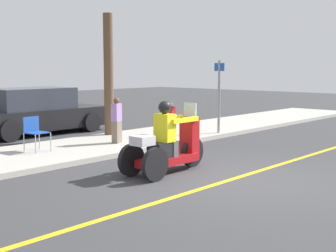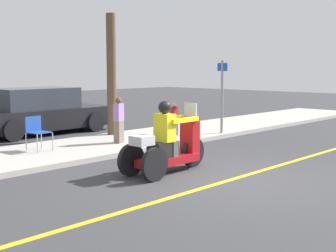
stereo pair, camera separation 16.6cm
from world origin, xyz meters
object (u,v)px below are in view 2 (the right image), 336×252
Objects in this scene: parked_car_lot_left at (39,112)px; tree_trunk at (112,75)px; motorcycle_trike at (168,147)px; folding_chair_curbside at (36,130)px; spectator_near_curb at (174,119)px; street_sign at (222,94)px; spectator_by_tree at (119,121)px.

parked_car_lot_left is 2.92m from tree_trunk.
folding_chair_curbside is at bearing 102.81° from motorcycle_trike.
tree_trunk is (0.97, -2.48, 1.20)m from parked_car_lot_left.
tree_trunk is (-1.17, 1.44, 1.31)m from spectator_near_curb.
street_sign reaches higher than motorcycle_trike.
folding_chair_curbside is at bearing -165.26° from tree_trunk.
motorcycle_trike is 0.47× the size of parked_car_lot_left.
spectator_near_curb is 1.18× the size of folding_chair_curbside.
parked_car_lot_left is (-2.14, 3.93, 0.11)m from spectator_near_curb.
spectator_near_curb is 1.68m from street_sign.
parked_car_lot_left is at bearing 118.58° from spectator_near_curb.
spectator_near_curb is 2.28m from tree_trunk.
motorcycle_trike is 2.19× the size of spectator_near_curb.
street_sign is (3.37, -0.86, 0.62)m from spectator_by_tree.
motorcycle_trike is 6.96m from parked_car_lot_left.
spectator_by_tree is at bearing 66.59° from motorcycle_trike.
street_sign is at bearing -53.76° from parked_car_lot_left.
spectator_near_curb is at bearing 40.82° from motorcycle_trike.
tree_trunk is at bearing 14.74° from folding_chair_curbside.
spectator_by_tree is 0.27× the size of parked_car_lot_left.
folding_chair_curbside is at bearing -122.09° from parked_car_lot_left.
spectator_near_curb is at bearing 149.54° from street_sign.
motorcycle_trike reaches higher than spectator_near_curb.
folding_chair_curbside is (-0.81, 3.57, 0.10)m from motorcycle_trike.
tree_trunk is 1.61× the size of street_sign.
parked_car_lot_left reaches higher than motorcycle_trike.
parked_car_lot_left is 2.05× the size of street_sign.
motorcycle_trike is at bearing -113.41° from spectator_by_tree.
street_sign is (5.49, -1.41, 0.69)m from folding_chair_curbside.
spectator_by_tree is 1.47× the size of folding_chair_curbside.
spectator_near_curb reaches higher than folding_chair_curbside.
spectator_by_tree is 0.34× the size of tree_trunk.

